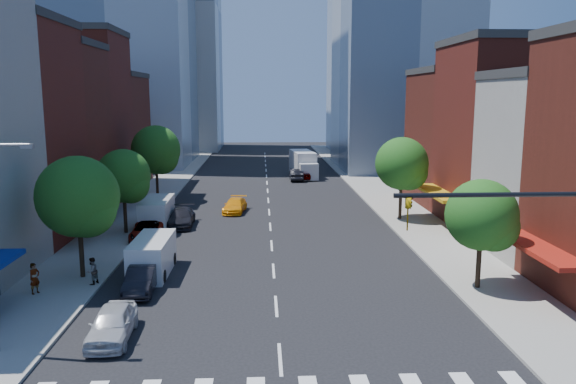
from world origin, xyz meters
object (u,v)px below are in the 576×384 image
Objects in this scene: traffic_car_oncoming at (296,175)px; box_truck at (303,165)px; pedestrian_near at (35,278)px; parked_car_third at (147,231)px; parked_car_rear at (181,217)px; cargo_van_near at (152,256)px; pedestrian_far at (92,271)px; parked_car_front at (112,324)px; parked_car_second at (141,280)px; traffic_car_far at (304,173)px; taxi at (235,206)px; cargo_van_far at (157,213)px.

traffic_car_oncoming is 0.53× the size of box_truck.
box_truck is 48.55m from pedestrian_near.
parked_car_third is 0.94× the size of parked_car_rear.
pedestrian_far is (-3.00, -2.21, -0.18)m from cargo_van_near.
parked_car_front reaches higher than parked_car_second.
parked_car_front is 49.97m from traffic_car_far.
cargo_van_near is (-0.00, 9.48, 0.36)m from parked_car_front.
traffic_car_oncoming reaches higher than parked_car_second.
taxi is at bearing 50.18° from parked_car_rear.
cargo_van_far is (-2.00, 22.17, 0.43)m from parked_car_front.
taxi is 2.60× the size of pedestrian_near.
box_truck reaches higher than parked_car_second.
parked_car_second reaches higher than parked_car_third.
parked_car_third is 33.75m from traffic_car_far.
parked_car_front is 0.79× the size of cargo_van_far.
pedestrian_far reaches higher than traffic_car_oncoming.
cargo_van_near is at bearing 152.91° from pedestrian_far.
cargo_van_far is at bearing 93.22° from parked_car_front.
taxi is (4.27, 18.32, -0.46)m from cargo_van_near.
cargo_van_far reaches higher than cargo_van_near.
taxi is 0.95× the size of traffic_car_far.
box_truck is (12.48, 50.88, 0.87)m from parked_car_front.
traffic_car_far is (12.40, 38.93, -0.31)m from cargo_van_near.
pedestrian_near reaches higher than taxi.
pedestrian_far is (-14.32, -40.38, 0.18)m from traffic_car_oncoming.
traffic_car_far is at bearing 60.63° from cargo_van_far.
parked_car_second is at bearing -55.99° from pedestrian_near.
cargo_van_near is at bearing -95.40° from taxi.
parked_car_front is 9.48m from cargo_van_near.
traffic_car_far is (12.40, 48.40, 0.05)m from parked_car_front.
pedestrian_far is at bearing -142.75° from cargo_van_near.
cargo_van_near reaches higher than pedestrian_far.
cargo_van_far is 3.55× the size of pedestrian_far.
parked_car_second is 0.76× the size of cargo_van_far.
parked_car_third is at bearing -115.33° from parked_car_rear.
parked_car_third is 11.74m from taxi.
parked_car_rear reaches higher than parked_car_third.
traffic_car_oncoming is (11.32, 38.17, -0.35)m from cargo_van_near.
cargo_van_near is at bearing -113.22° from box_truck.
cargo_van_far reaches higher than pedestrian_far.
parked_car_front is at bearing -87.63° from parked_car_third.
cargo_van_far is 3.24× the size of pedestrian_near.
box_truck is (8.21, 23.07, 0.97)m from taxi.
traffic_car_oncoming is 45.11m from pedestrian_near.
cargo_van_near is at bearing 88.31° from parked_car_second.
cargo_van_far is 8.44m from taxi.
parked_car_second is at bearing 97.59° from pedestrian_far.
cargo_van_near is 1.13× the size of traffic_car_far.
cargo_van_near is 40.86m from traffic_car_far.
cargo_van_near is at bearing -81.67° from cargo_van_far.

